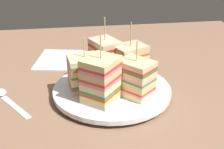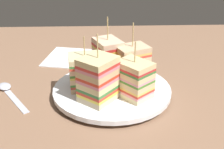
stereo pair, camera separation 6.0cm
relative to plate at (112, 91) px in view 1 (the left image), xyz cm
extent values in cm
cube|color=#86624A|center=(0.00, 0.00, -1.95)|extent=(98.77, 97.24, 1.80)
cylinder|color=white|center=(0.00, 0.00, -0.66)|extent=(14.91, 14.91, 0.78)
cylinder|color=white|center=(0.00, 0.00, 0.21)|extent=(24.05, 24.05, 0.96)
cube|color=beige|center=(-0.60, -5.34, 1.19)|extent=(6.30, 7.02, 1.01)
cube|color=#B2844C|center=(-1.00, -2.25, 1.19)|extent=(5.40, 0.95, 1.01)
cube|color=#D14637|center=(-0.60, -5.34, 1.94)|extent=(6.30, 7.02, 0.48)
cube|color=#3D7D33|center=(-0.60, -5.34, 2.42)|extent=(6.30, 7.02, 0.48)
cube|color=beige|center=(-0.60, -5.34, 3.16)|extent=(6.30, 7.02, 1.01)
cube|color=#B2844C|center=(-1.00, -2.25, 3.16)|extent=(5.40, 0.95, 1.01)
cube|color=#E3C75A|center=(-0.60, -5.34, 3.91)|extent=(6.30, 7.02, 0.48)
cube|color=#3E7D30|center=(-0.60, -5.34, 4.39)|extent=(6.30, 7.02, 0.48)
cube|color=beige|center=(-0.60, -5.34, 5.13)|extent=(6.30, 7.02, 1.01)
cube|color=#9E7242|center=(-1.00, -2.25, 5.13)|extent=(5.40, 0.95, 1.01)
cube|color=#DD4834|center=(-0.60, -5.34, 5.88)|extent=(6.30, 7.02, 0.48)
cube|color=#3F823A|center=(-0.60, -5.34, 6.36)|extent=(6.30, 7.02, 0.48)
cube|color=beige|center=(-0.60, -5.34, 7.11)|extent=(6.30, 7.02, 1.01)
cylinder|color=tan|center=(-0.60, -5.34, 9.59)|extent=(0.24, 0.24, 3.95)
cube|color=beige|center=(4.64, -2.71, 1.26)|extent=(8.40, 8.28, 1.15)
cube|color=#9E7242|center=(2.23, -0.74, 1.26)|extent=(3.62, 4.32, 1.15)
cube|color=yellow|center=(4.64, -2.71, 2.13)|extent=(8.40, 8.28, 0.57)
cube|color=red|center=(4.64, -2.71, 2.70)|extent=(8.40, 8.28, 0.57)
cube|color=#397D3C|center=(4.64, -2.71, 3.27)|extent=(8.40, 8.28, 0.57)
cube|color=beige|center=(4.64, -2.71, 4.13)|extent=(8.40, 8.28, 1.15)
cube|color=#9E7242|center=(2.23, -0.74, 4.13)|extent=(3.62, 4.32, 1.15)
cube|color=pink|center=(4.64, -2.71, 5.00)|extent=(8.40, 8.28, 0.57)
cube|color=red|center=(4.64, -2.71, 5.57)|extent=(8.40, 8.28, 0.57)
cube|color=#D2B282|center=(4.64, -2.71, 6.43)|extent=(8.40, 8.28, 1.15)
cube|color=#9E7242|center=(2.23, -0.74, 6.43)|extent=(3.62, 4.32, 1.15)
cube|color=pink|center=(4.64, -2.71, 7.29)|extent=(8.40, 8.28, 0.57)
cube|color=red|center=(4.64, -2.71, 7.86)|extent=(8.40, 8.28, 0.57)
cube|color=beige|center=(4.64, -2.71, 8.73)|extent=(8.40, 8.28, 1.15)
cylinder|color=tan|center=(4.64, -2.71, 11.52)|extent=(0.24, 0.24, 4.42)
cube|color=beige|center=(3.51, 4.07, 1.18)|extent=(8.01, 7.88, 0.99)
cube|color=#9E7242|center=(1.17, 2.01, 1.18)|extent=(3.37, 3.77, 0.99)
cube|color=pink|center=(3.51, 4.07, 1.90)|extent=(8.01, 7.88, 0.46)
cube|color=red|center=(3.51, 4.07, 2.37)|extent=(8.01, 7.88, 0.46)
cube|color=#E2BD55|center=(3.51, 4.07, 2.83)|extent=(8.01, 7.88, 0.46)
cube|color=beige|center=(3.51, 4.07, 3.55)|extent=(8.01, 7.88, 0.99)
cube|color=#9E7242|center=(1.17, 2.01, 3.55)|extent=(3.37, 3.77, 0.99)
cube|color=#46862E|center=(3.51, 4.07, 4.27)|extent=(8.01, 7.88, 0.46)
cube|color=pink|center=(3.51, 4.07, 4.73)|extent=(8.01, 7.88, 0.46)
cube|color=beige|center=(3.51, 4.07, 5.46)|extent=(8.01, 7.88, 0.99)
cube|color=#B2844C|center=(1.17, 2.01, 5.46)|extent=(3.37, 3.77, 0.99)
cube|color=#3C7A39|center=(3.51, 4.07, 6.18)|extent=(8.01, 7.88, 0.46)
cube|color=red|center=(3.51, 4.07, 6.64)|extent=(8.01, 7.88, 0.46)
cube|color=beige|center=(3.51, 4.07, 7.37)|extent=(8.01, 7.88, 0.99)
cylinder|color=tan|center=(3.51, 4.07, 9.86)|extent=(0.24, 0.24, 4.01)
cube|color=beige|center=(-3.19, 4.33, 1.18)|extent=(6.99, 7.77, 0.99)
cube|color=#9E7242|center=(-1.96, 1.47, 1.18)|extent=(4.48, 2.13, 0.99)
cube|color=#4C832F|center=(-3.19, 4.33, 1.92)|extent=(6.99, 7.77, 0.47)
cube|color=#E4CC5A|center=(-3.19, 4.33, 2.39)|extent=(6.99, 7.77, 0.47)
cube|color=red|center=(-3.19, 4.33, 2.86)|extent=(6.99, 7.77, 0.47)
cube|color=#CFB585|center=(-3.19, 4.33, 3.59)|extent=(6.99, 7.77, 0.99)
cube|color=#9E7242|center=(-1.96, 1.47, 3.59)|extent=(4.48, 2.13, 0.99)
cube|color=#E43B36|center=(-3.19, 4.33, 4.33)|extent=(6.99, 7.77, 0.47)
cube|color=#E3948C|center=(-3.19, 4.33, 4.80)|extent=(6.99, 7.77, 0.47)
cube|color=#4B7F3C|center=(-3.19, 4.33, 5.27)|extent=(6.99, 7.77, 0.47)
cube|color=beige|center=(-3.19, 4.33, 6.00)|extent=(6.99, 7.77, 0.99)
cube|color=#B2844C|center=(-1.96, 1.47, 6.00)|extent=(4.48, 2.13, 0.99)
cube|color=#DE4435|center=(-3.19, 4.33, 6.74)|extent=(6.99, 7.77, 0.47)
cube|color=#E8BE5C|center=(-3.19, 4.33, 7.21)|extent=(6.99, 7.77, 0.47)
cube|color=#D9B38D|center=(-3.19, 4.33, 7.94)|extent=(6.99, 7.77, 0.99)
cylinder|color=tan|center=(-3.19, 4.33, 10.90)|extent=(0.24, 0.24, 4.92)
cube|color=#E5CF8A|center=(-5.33, -0.69, 1.22)|extent=(7.75, 6.94, 1.07)
cube|color=#9E7242|center=(-2.49, 0.57, 1.22)|extent=(2.13, 4.38, 1.07)
cube|color=red|center=(-5.33, -0.69, 2.06)|extent=(7.75, 6.94, 0.60)
cube|color=#61AA48|center=(-5.33, -0.69, 2.65)|extent=(7.75, 6.94, 0.60)
cube|color=beige|center=(-5.33, -0.69, 3.49)|extent=(7.75, 6.94, 1.07)
cube|color=#B2844C|center=(-2.49, 0.57, 3.49)|extent=(2.13, 4.38, 1.07)
cube|color=#F1D54B|center=(-5.33, -0.69, 4.32)|extent=(7.75, 6.94, 0.60)
cube|color=red|center=(-5.33, -0.69, 4.92)|extent=(7.75, 6.94, 0.60)
cube|color=#E0BC7C|center=(-5.33, -0.69, 5.75)|extent=(7.75, 6.94, 1.07)
cube|color=#B2844C|center=(-2.49, 0.57, 5.75)|extent=(2.13, 4.38, 1.07)
cube|color=#EAA69F|center=(-5.33, -0.69, 6.59)|extent=(7.75, 6.94, 0.60)
cube|color=#F3CD4B|center=(-5.33, -0.69, 7.19)|extent=(7.75, 6.94, 0.60)
cube|color=red|center=(-5.33, -0.69, 7.78)|extent=(7.75, 6.94, 0.60)
cube|color=beige|center=(-5.33, -0.69, 8.62)|extent=(7.75, 6.94, 1.07)
cylinder|color=tan|center=(-5.33, -0.69, 11.58)|extent=(0.24, 0.24, 4.86)
cylinder|color=#D4C065|center=(-0.44, 1.09, 1.01)|extent=(4.83, 4.83, 0.71)
cylinder|color=#E9D37F|center=(0.57, 2.07, 1.56)|extent=(4.87, 4.86, 0.36)
cylinder|color=tan|center=(-0.99, 0.24, 2.14)|extent=(4.20, 4.20, 0.58)
cube|color=silver|center=(1.84, -19.20, -0.93)|extent=(9.54, 7.05, 0.25)
ellipsoid|color=silver|center=(-3.79, -23.04, -0.55)|extent=(4.43, 4.17, 1.00)
cube|color=white|center=(-20.40, -10.70, -0.80)|extent=(15.66, 14.10, 0.50)
camera|label=1|loc=(53.84, -8.07, 30.02)|focal=48.47mm
camera|label=2|loc=(54.40, -2.06, 30.02)|focal=48.47mm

